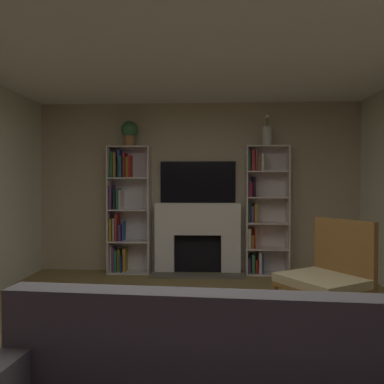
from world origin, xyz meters
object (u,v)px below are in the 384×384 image
object	(u,v)px
vase_with_flowers	(267,136)
armchair	(329,273)
bookshelf_right	(261,211)
bookshelf_left	(125,209)
fireplace	(198,236)
tv	(198,182)
potted_plant	(129,132)

from	to	relation	value
vase_with_flowers	armchair	bearing A→B (deg)	-82.92
vase_with_flowers	bookshelf_right	bearing A→B (deg)	159.07
bookshelf_right	armchair	xyz separation A→B (m)	(0.35, -2.26, -0.43)
bookshelf_left	vase_with_flowers	bearing A→B (deg)	-0.75
fireplace	tv	xyz separation A→B (m)	(0.00, 0.09, 0.82)
bookshelf_right	vase_with_flowers	xyz separation A→B (m)	(0.08, -0.03, 1.14)
bookshelf_right	fireplace	bearing A→B (deg)	179.96
tv	bookshelf_left	world-z (taller)	bookshelf_left
tv	vase_with_flowers	size ratio (longest dim) A/B	2.48
bookshelf_left	vase_with_flowers	world-z (taller)	vase_with_flowers
bookshelf_left	fireplace	bearing A→B (deg)	0.08
fireplace	vase_with_flowers	world-z (taller)	vase_with_flowers
bookshelf_left	potted_plant	bearing A→B (deg)	-18.68
bookshelf_right	armchair	size ratio (longest dim) A/B	1.90
fireplace	bookshelf_right	bearing A→B (deg)	-0.04
bookshelf_left	bookshelf_right	size ratio (longest dim) A/B	1.00
fireplace	armchair	size ratio (longest dim) A/B	1.37
tv	potted_plant	xyz separation A→B (m)	(-1.05, -0.12, 0.77)
tv	bookshelf_left	distance (m)	1.21
potted_plant	armchair	bearing A→B (deg)	-43.27
bookshelf_right	vase_with_flowers	size ratio (longest dim) A/B	4.15
bookshelf_left	potted_plant	world-z (taller)	potted_plant
tv	potted_plant	distance (m)	1.30
bookshelf_left	potted_plant	distance (m)	1.19
armchair	vase_with_flowers	bearing A→B (deg)	97.08
fireplace	tv	size ratio (longest dim) A/B	1.21
fireplace	bookshelf_left	distance (m)	1.20
bookshelf_right	potted_plant	size ratio (longest dim) A/B	4.93
fireplace	potted_plant	world-z (taller)	potted_plant
tv	bookshelf_right	world-z (taller)	bookshelf_right
vase_with_flowers	armchair	world-z (taller)	vase_with_flowers
fireplace	potted_plant	bearing A→B (deg)	-178.37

